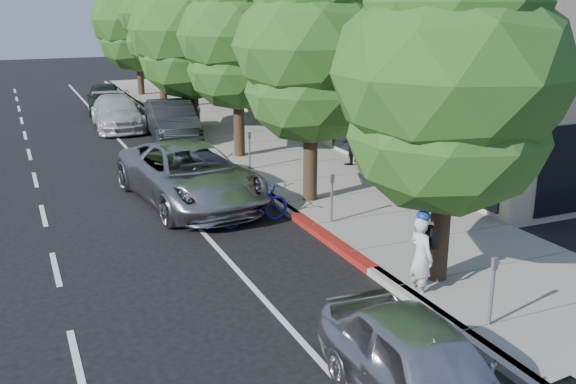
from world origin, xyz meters
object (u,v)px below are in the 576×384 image
bicycle (254,205)px  dark_suv_far (105,98)px  silver_suv (190,174)px  dark_sedan (172,120)px  street_tree_5 (137,21)px  near_car_a (423,371)px  street_tree_2 (237,37)px  white_pickup (117,113)px  street_tree_4 (159,15)px  cyclist (421,257)px  street_tree_0 (451,78)px  pedestrian (350,141)px  street_tree_1 (311,49)px  street_tree_3 (191,31)px

bicycle → dark_suv_far: bearing=-6.4°
silver_suv → dark_sedan: bearing=73.3°
street_tree_5 → near_car_a: 33.83m
street_tree_2 → silver_suv: 6.52m
dark_sedan → dark_suv_far: size_ratio=1.11×
white_pickup → street_tree_4: bearing=55.4°
street_tree_2 → cyclist: bearing=-93.0°
street_tree_4 → street_tree_0: bearing=-90.0°
street_tree_5 → near_car_a: street_tree_5 is taller
white_pickup → pedestrian: 12.41m
white_pickup → dark_suv_far: 5.03m
cyclist → pedestrian: 10.22m
street_tree_0 → cyclist: (-0.65, -0.32, -3.39)m
street_tree_1 → pedestrian: street_tree_1 is taller
street_tree_4 → street_tree_3: bearing=-90.0°
street_tree_3 → white_pickup: bearing=147.6°
street_tree_1 → silver_suv: 4.92m
dark_sedan → dark_suv_far: 8.61m
street_tree_3 → near_car_a: bearing=-97.5°
street_tree_4 → bicycle: size_ratio=3.88×
cyclist → near_car_a: size_ratio=0.40×
street_tree_0 → cyclist: 3.46m
street_tree_5 → bicycle: 25.40m
pedestrian → street_tree_1: bearing=27.4°
cyclist → street_tree_2: bearing=-7.7°
dark_sedan → white_pickup: dark_sedan is taller
white_pickup → silver_suv: bearing=-87.0°
street_tree_1 → street_tree_5: street_tree_5 is taller
street_tree_2 → dark_suv_far: (-2.88, 12.99, -3.64)m
street_tree_2 → near_car_a: (-2.83, -15.50, -3.70)m
street_tree_1 → street_tree_4: street_tree_4 is taller
silver_suv → street_tree_3: bearing=67.6°
pedestrian → near_car_a: bearing=46.2°
silver_suv → white_pickup: silver_suv is taller
street_tree_0 → street_tree_2: 12.00m
bicycle → cyclist: bearing=-173.3°
street_tree_2 → pedestrian: 5.39m
street_tree_5 → cyclist: 30.54m
street_tree_5 → street_tree_3: bearing=-90.0°
street_tree_1 → street_tree_4: (-0.00, 18.00, 0.57)m
street_tree_4 → white_pickup: street_tree_4 is taller
street_tree_1 → pedestrian: bearing=46.3°
bicycle → pedestrian: 6.67m
bicycle → dark_sedan: 11.52m
street_tree_2 → street_tree_3: size_ratio=0.95×
street_tree_4 → silver_suv: bearing=-100.6°
street_tree_5 → dark_suv_far: bearing=-119.8°
street_tree_2 → street_tree_4: size_ratio=0.91×
dark_sedan → cyclist: bearing=-82.7°
cyclist → silver_suv: 8.19m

